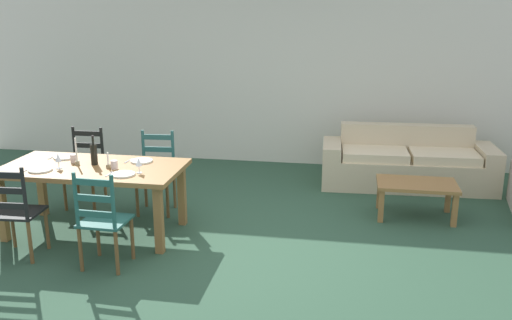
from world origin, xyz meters
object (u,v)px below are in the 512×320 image
dining_chair_far_left (86,168)px  dining_chair_near_left (15,212)px  dining_chair_far_right (156,172)px  coffee_table (417,188)px  couch (407,164)px  coffee_cup_secondary (74,158)px  dining_table (93,174)px  wine_glass_near_right (139,162)px  wine_glass_near_left (58,158)px  wine_bottle (94,154)px  coffee_cup_primary (114,165)px  dining_chair_near_right (102,220)px

dining_chair_far_left → dining_chair_near_left: bearing=-89.1°
dining_chair_far_right → coffee_table: 3.04m
couch → coffee_cup_secondary: bearing=-149.5°
dining_table → wine_glass_near_right: wine_glass_near_right is taller
wine_glass_near_left → coffee_cup_secondary: (0.04, 0.24, -0.07)m
coffee_cup_secondary → wine_glass_near_left: bearing=-99.3°
dining_chair_far_left → dining_chair_far_right: (0.92, -0.04, 0.00)m
dining_chair_far_left → coffee_table: (3.94, 0.28, -0.12)m
dining_chair_near_left → wine_bottle: size_ratio=3.04×
dining_chair_near_left → coffee_cup_primary: dining_chair_near_left is taller
dining_chair_near_right → couch: size_ratio=0.42×
dining_chair_near_left → coffee_table: bearing=24.5°
dining_chair_near_left → wine_bottle: 0.99m
wine_bottle → coffee_cup_secondary: 0.27m
dining_chair_near_left → coffee_cup_secondary: (0.21, 0.81, 0.32)m
coffee_cup_secondary → couch: coffee_cup_secondary is taller
dining_chair_far_left → wine_glass_near_right: 1.47m
coffee_cup_primary → coffee_cup_secondary: bearing=163.8°
dining_chair_near_left → dining_chair_far_right: (0.89, 1.47, 0.00)m
wine_glass_near_left → wine_bottle: bearing=34.3°
dining_table → couch: size_ratio=0.82×
coffee_cup_primary → dining_table: bearing=167.8°
dining_chair_far_right → coffee_cup_secondary: 1.00m
wine_bottle → coffee_cup_primary: bearing=-22.8°
wine_bottle → coffee_cup_secondary: size_ratio=3.51×
dining_chair_far_left → coffee_cup_secondary: (0.23, -0.69, 0.32)m
dining_chair_near_left → dining_chair_near_right: (0.92, -0.06, 0.00)m
dining_chair_near_right → dining_table: bearing=120.1°
dining_chair_far_left → dining_chair_far_right: same height
dining_chair_near_right → coffee_cup_secondary: (-0.71, 0.87, 0.32)m
wine_bottle → coffee_table: size_ratio=0.35×
dining_chair_far_right → wine_bottle: wine_bottle is taller
dining_chair_far_right → wine_bottle: size_ratio=3.04×
dining_chair_far_right → wine_bottle: bearing=-121.7°
dining_chair_far_left → dining_chair_far_right: bearing=-2.2°
wine_glass_near_left → dining_chair_near_right: bearing=-40.1°
dining_chair_far_right → dining_chair_far_left: bearing=177.8°
wine_bottle → dining_chair_far_right: bearing=58.3°
dining_chair_near_right → coffee_table: bearing=31.6°
dining_chair_far_left → wine_bottle: (0.49, -0.73, 0.39)m
coffee_cup_secondary → coffee_table: coffee_cup_secondary is taller
dining_table → coffee_cup_primary: size_ratio=21.11×
dining_chair_far_right → couch: (3.02, 1.53, -0.19)m
dining_chair_far_left → coffee_cup_secondary: 0.79m
wine_glass_near_right → coffee_table: wine_glass_near_right is taller
dining_chair_far_right → wine_glass_near_right: dining_chair_far_right is taller
dining_chair_near_left → wine_glass_near_right: size_ratio=5.96×
dining_table → dining_chair_far_left: bearing=122.0°
dining_chair_near_left → coffee_cup_primary: size_ratio=10.67×
dining_chair_far_left → dining_chair_near_right: bearing=-58.9°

